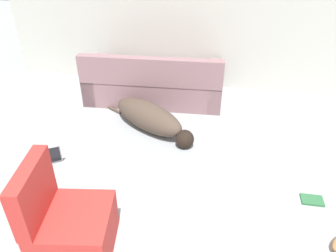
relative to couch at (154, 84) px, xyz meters
name	(u,v)px	position (x,y,z in m)	size (l,w,h in m)	color
wall_back	(219,6)	(0.87, 0.69, 1.06)	(7.06, 0.06, 2.65)	beige
couch	(154,84)	(0.00, 0.00, 0.00)	(2.13, 1.03, 0.81)	gray
dog	(150,118)	(0.16, -0.88, -0.08)	(1.46, 0.95, 0.38)	#4C3D33
laptop_open	(49,163)	(-0.77, -1.92, -0.18)	(0.42, 0.43, 0.27)	#B7B7BC
book_green	(312,200)	(2.09, -1.86, -0.25)	(0.22, 0.15, 0.02)	#2D663D
side_chair	(68,225)	(-0.05, -2.86, 0.02)	(0.72, 0.69, 0.89)	#B72D28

